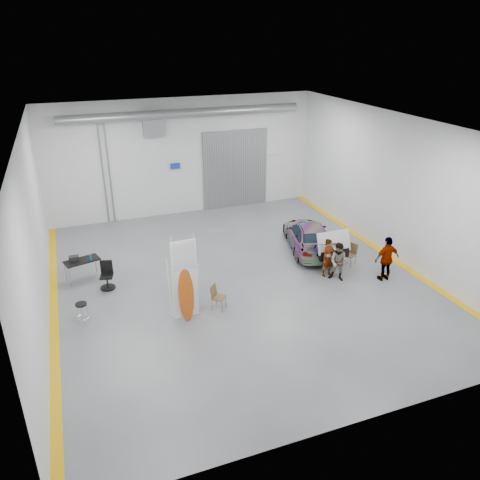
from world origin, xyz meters
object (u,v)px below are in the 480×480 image
object	(u,v)px
person_c	(387,259)
shop_stool	(83,314)
sedan_car	(309,236)
folding_chair_far	(349,259)
person_a	(328,258)
folding_chair_near	(219,302)
person_b	(339,262)
office_chair	(107,277)
work_table	(80,260)
surfboard_display	(185,287)

from	to	relation	value
person_c	shop_stool	xyz separation A→B (m)	(-11.29, 0.99, -0.52)
sedan_car	folding_chair_far	bearing A→B (deg)	128.06
person_a	folding_chair_far	xyz separation A→B (m)	(1.31, 0.48, -0.49)
folding_chair_near	sedan_car	bearing A→B (deg)	-17.53
person_b	folding_chair_near	distance (m)	5.07
sedan_car	office_chair	xyz separation A→B (m)	(-8.82, -0.39, -0.16)
person_b	person_a	bearing A→B (deg)	155.16
person_a	person_b	distance (m)	0.52
person_c	folding_chair_near	bearing A→B (deg)	-2.03
folding_chair_near	person_b	bearing A→B (deg)	-45.42
shop_stool	work_table	bearing A→B (deg)	87.28
surfboard_display	shop_stool	xyz separation A→B (m)	(-3.29, 0.98, -0.88)
folding_chair_far	office_chair	size ratio (longest dim) A/B	0.88
person_b	person_c	world-z (taller)	person_c
work_table	person_b	bearing A→B (deg)	-20.92
sedan_car	person_a	xyz separation A→B (m)	(-0.48, -2.47, 0.16)
person_c	folding_chair_far	bearing A→B (deg)	-67.86
person_a	folding_chair_far	bearing A→B (deg)	10.06
person_c	sedan_car	bearing A→B (deg)	-67.50
sedan_car	work_table	size ratio (longest dim) A/B	3.02
work_table	person_c	bearing A→B (deg)	-20.69
person_a	shop_stool	distance (m)	9.36
person_b	sedan_car	bearing A→B (deg)	126.86
person_c	surfboard_display	distance (m)	8.01
office_chair	person_c	bearing A→B (deg)	-2.64
person_b	shop_stool	world-z (taller)	person_b
sedan_car	office_chair	size ratio (longest dim) A/B	4.08
work_table	office_chair	bearing A→B (deg)	-50.10
surfboard_display	office_chair	bearing A→B (deg)	122.82
shop_stool	person_b	bearing A→B (deg)	-2.29
surfboard_display	work_table	size ratio (longest dim) A/B	2.18
folding_chair_far	person_a	bearing A→B (deg)	-95.95
folding_chair_far	work_table	distance (m)	10.85
work_table	shop_stool	bearing A→B (deg)	-92.72
person_a	folding_chair_far	world-z (taller)	person_a
person_c	folding_chair_near	world-z (taller)	person_c
person_c	folding_chair_near	distance (m)	6.80
shop_stool	office_chair	bearing A→B (deg)	65.09
person_b	shop_stool	distance (m)	9.57
person_b	person_c	size ratio (longest dim) A/B	0.86
person_a	folding_chair_far	size ratio (longest dim) A/B	1.68
work_table	surfboard_display	bearing A→B (deg)	-53.20
folding_chair_near	folding_chair_far	world-z (taller)	folding_chair_far
sedan_car	person_b	bearing A→B (deg)	100.11
person_c	office_chair	size ratio (longest dim) A/B	1.71
folding_chair_near	work_table	distance (m)	5.91
person_b	work_table	xyz separation A→B (m)	(-9.40, 3.59, 0.04)
surfboard_display	folding_chair_near	distance (m)	1.59
surfboard_display	folding_chair_far	bearing A→B (deg)	9.03
person_a	folding_chair_near	distance (m)	4.92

